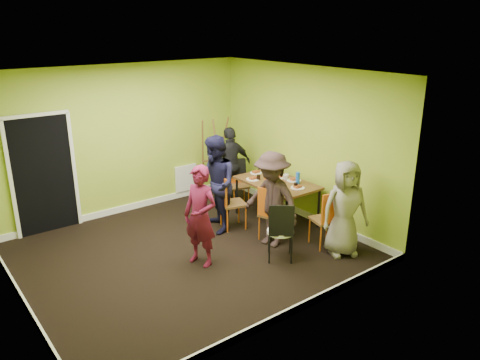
% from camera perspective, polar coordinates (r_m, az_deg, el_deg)
% --- Properties ---
extents(ground, '(5.00, 5.00, 0.00)m').
position_cam_1_polar(ground, '(7.61, -6.19, -8.74)').
color(ground, black).
rests_on(ground, ground).
extents(room_walls, '(5.04, 4.54, 2.82)m').
position_cam_1_polar(room_walls, '(7.24, -6.80, -1.70)').
color(room_walls, '#90AE2C').
rests_on(room_walls, ground).
extents(dining_table, '(0.90, 1.50, 0.75)m').
position_cam_1_polar(dining_table, '(8.52, 4.51, -0.54)').
color(dining_table, black).
rests_on(dining_table, ground).
extents(chair_left_far, '(0.50, 0.50, 0.98)m').
position_cam_1_polar(chair_left_far, '(8.20, -1.38, -2.33)').
color(chair_left_far, orange).
rests_on(chair_left_far, ground).
extents(chair_left_near, '(0.50, 0.50, 0.94)m').
position_cam_1_polar(chair_left_near, '(7.78, 3.76, -3.75)').
color(chair_left_near, orange).
rests_on(chair_left_near, ground).
extents(chair_back_end, '(0.49, 0.53, 0.90)m').
position_cam_1_polar(chair_back_end, '(9.37, -0.37, 0.94)').
color(chair_back_end, orange).
rests_on(chair_back_end, ground).
extents(chair_front_end, '(0.49, 0.49, 0.97)m').
position_cam_1_polar(chair_front_end, '(7.64, 10.64, -4.35)').
color(chair_front_end, orange).
rests_on(chair_front_end, ground).
extents(chair_bentwood, '(0.52, 0.52, 0.96)m').
position_cam_1_polar(chair_bentwood, '(7.13, 4.99, -5.96)').
color(chair_bentwood, black).
rests_on(chair_bentwood, ground).
extents(easel, '(0.67, 0.63, 1.67)m').
position_cam_1_polar(easel, '(9.71, -3.24, 2.72)').
color(easel, brown).
rests_on(easel, ground).
extents(plate_near_left, '(0.25, 0.25, 0.01)m').
position_cam_1_polar(plate_near_left, '(8.59, 1.60, 0.10)').
color(plate_near_left, white).
rests_on(plate_near_left, dining_table).
extents(plate_near_right, '(0.25, 0.25, 0.01)m').
position_cam_1_polar(plate_near_right, '(8.02, 4.82, -1.34)').
color(plate_near_right, white).
rests_on(plate_near_right, dining_table).
extents(plate_far_back, '(0.23, 0.23, 0.01)m').
position_cam_1_polar(plate_far_back, '(8.95, 1.96, 0.87)').
color(plate_far_back, white).
rests_on(plate_far_back, dining_table).
extents(plate_far_front, '(0.24, 0.24, 0.01)m').
position_cam_1_polar(plate_far_front, '(8.21, 7.03, -0.94)').
color(plate_far_front, white).
rests_on(plate_far_front, dining_table).
extents(plate_wall_back, '(0.26, 0.26, 0.01)m').
position_cam_1_polar(plate_wall_back, '(8.74, 4.93, 0.38)').
color(plate_wall_back, white).
rests_on(plate_wall_back, dining_table).
extents(plate_wall_front, '(0.27, 0.27, 0.01)m').
position_cam_1_polar(plate_wall_front, '(8.58, 6.58, -0.03)').
color(plate_wall_front, white).
rests_on(plate_wall_front, dining_table).
extents(thermos, '(0.07, 0.07, 0.24)m').
position_cam_1_polar(thermos, '(8.42, 3.90, 0.50)').
color(thermos, white).
rests_on(thermos, dining_table).
extents(blue_bottle, '(0.07, 0.07, 0.22)m').
position_cam_1_polar(blue_bottle, '(8.38, 7.06, 0.23)').
color(blue_bottle, blue).
rests_on(blue_bottle, dining_table).
extents(orange_bottle, '(0.04, 0.04, 0.08)m').
position_cam_1_polar(orange_bottle, '(8.61, 3.09, 0.39)').
color(orange_bottle, orange).
rests_on(orange_bottle, dining_table).
extents(glass_mid, '(0.07, 0.07, 0.10)m').
position_cam_1_polar(glass_mid, '(8.55, 2.27, 0.32)').
color(glass_mid, black).
rests_on(glass_mid, dining_table).
extents(glass_back, '(0.06, 0.06, 0.10)m').
position_cam_1_polar(glass_back, '(8.84, 3.31, 0.95)').
color(glass_back, black).
rests_on(glass_back, dining_table).
extents(glass_front, '(0.07, 0.07, 0.09)m').
position_cam_1_polar(glass_front, '(8.20, 6.81, -0.64)').
color(glass_front, black).
rests_on(glass_front, dining_table).
extents(cup_a, '(0.12, 0.12, 0.10)m').
position_cam_1_polar(cup_a, '(8.18, 4.27, -0.60)').
color(cup_a, white).
rests_on(cup_a, dining_table).
extents(cup_b, '(0.11, 0.11, 0.10)m').
position_cam_1_polar(cup_b, '(8.60, 5.58, 0.36)').
color(cup_b, white).
rests_on(cup_b, dining_table).
extents(person_standing, '(0.54, 0.66, 1.55)m').
position_cam_1_polar(person_standing, '(6.95, -4.85, -4.41)').
color(person_standing, '#5A0F2C').
rests_on(person_standing, ground).
extents(person_left_far, '(0.88, 0.99, 1.70)m').
position_cam_1_polar(person_left_far, '(8.02, -3.02, -0.58)').
color(person_left_far, black).
rests_on(person_left_far, ground).
extents(person_left_near, '(0.76, 1.11, 1.58)m').
position_cam_1_polar(person_left_near, '(7.53, 3.89, -2.38)').
color(person_left_near, black).
rests_on(person_left_near, ground).
extents(person_back_end, '(0.93, 0.45, 1.55)m').
position_cam_1_polar(person_back_end, '(9.37, -1.14, 1.82)').
color(person_back_end, black).
rests_on(person_back_end, ground).
extents(person_front_end, '(0.88, 0.75, 1.52)m').
position_cam_1_polar(person_front_end, '(7.41, 12.68, -3.41)').
color(person_front_end, gray).
rests_on(person_front_end, ground).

